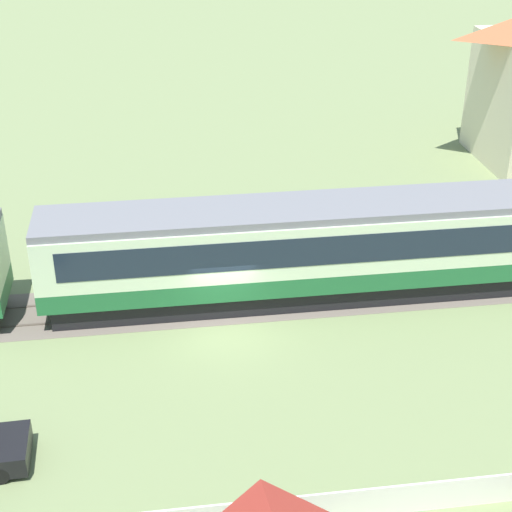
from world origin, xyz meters
The scene contains 3 objects.
ground_plane centered at (0.00, 0.00, 0.00)m, with size 600.00×600.00×0.00m, color #707F51.
passenger_train centered at (4.08, 1.90, 2.32)m, with size 68.60×3.12×4.18m.
railway_track centered at (1.73, 1.90, 0.01)m, with size 107.51×3.60×0.04m.
Camera 1 is at (-2.41, -25.78, 16.95)m, focal length 55.00 mm.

